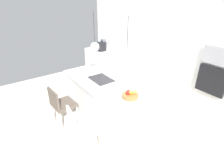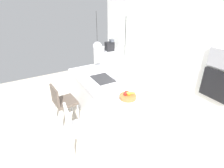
{
  "view_description": "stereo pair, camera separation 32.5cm",
  "coord_description": "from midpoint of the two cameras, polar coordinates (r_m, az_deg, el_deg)",
  "views": [
    {
      "loc": [
        2.69,
        -1.86,
        2.56
      ],
      "look_at": [
        0.1,
        0.0,
        0.94
      ],
      "focal_mm": 28.58,
      "sensor_mm": 36.0,
      "label": 1
    },
    {
      "loc": [
        2.86,
        -1.59,
        2.56
      ],
      "look_at": [
        0.1,
        0.0,
        0.94
      ],
      "focal_mm": 28.58,
      "sensor_mm": 36.0,
      "label": 2
    }
  ],
  "objects": [
    {
      "name": "side_counter",
      "position": [
        6.36,
        -5.32,
        7.06
      ],
      "size": [
        1.1,
        0.6,
        0.83
      ],
      "primitive_type": "cube",
      "color": "white",
      "rests_on": "ground"
    },
    {
      "name": "kitchen_island",
      "position": [
        3.89,
        -3.27,
        -6.01
      ],
      "size": [
        2.51,
        0.97,
        0.89
      ],
      "color": "white",
      "rests_on": "ground"
    },
    {
      "name": "microwave",
      "position": [
        3.77,
        28.86,
        7.81
      ],
      "size": [
        0.54,
        0.08,
        0.34
      ],
      "primitive_type": "cube",
      "color": "#9E9EA3",
      "rests_on": "back_wall"
    },
    {
      "name": "pendant_light_left",
      "position": [
        3.85,
        -8.0,
        11.72
      ],
      "size": [
        0.19,
        0.19,
        0.79
      ],
      "color": "silver"
    },
    {
      "name": "pendant_light_right",
      "position": [
        3.01,
        1.59,
        7.66
      ],
      "size": [
        0.19,
        0.19,
        0.79
      ],
      "color": "silver"
    },
    {
      "name": "chair_near",
      "position": [
        3.95,
        -18.34,
        -6.01
      ],
      "size": [
        0.5,
        0.47,
        0.87
      ],
      "color": "brown",
      "rests_on": "ground"
    },
    {
      "name": "floor",
      "position": [
        4.15,
        -3.11,
        -11.23
      ],
      "size": [
        6.6,
        6.6,
        0.0
      ],
      "primitive_type": "plane",
      "color": "beige",
      "rests_on": "ground"
    },
    {
      "name": "coffee_machine",
      "position": [
        6.1,
        -4.98,
        11.9
      ],
      "size": [
        0.2,
        0.35,
        0.38
      ],
      "color": "black",
      "rests_on": "side_counter"
    },
    {
      "name": "chair_middle",
      "position": [
        3.22,
        -12.9,
        -13.65
      ],
      "size": [
        0.47,
        0.5,
        0.9
      ],
      "color": "white",
      "rests_on": "ground"
    },
    {
      "name": "sink_basin",
      "position": [
        3.91,
        -5.9,
        1.44
      ],
      "size": [
        0.56,
        0.4,
        0.02
      ],
      "primitive_type": "cube",
      "color": "#2D2D30",
      "rests_on": "kitchen_island"
    },
    {
      "name": "fruit_bowl",
      "position": [
        3.2,
        2.93,
        -3.56
      ],
      "size": [
        0.3,
        0.3,
        0.15
      ],
      "color": "#9E6B38",
      "rests_on": "kitchen_island"
    },
    {
      "name": "faucet",
      "position": [
        3.95,
        -3.33,
        4.16
      ],
      "size": [
        0.02,
        0.17,
        0.22
      ],
      "color": "silver",
      "rests_on": "kitchen_island"
    },
    {
      "name": "back_wall",
      "position": [
        4.55,
        14.45,
        9.97
      ],
      "size": [
        6.0,
        0.1,
        2.6
      ],
      "primitive_type": "cube",
      "color": "white",
      "rests_on": "ground"
    },
    {
      "name": "oven",
      "position": [
        3.94,
        27.27,
        0.97
      ],
      "size": [
        0.56,
        0.08,
        0.56
      ],
      "primitive_type": "cube",
      "color": "black",
      "rests_on": "back_wall"
    }
  ]
}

